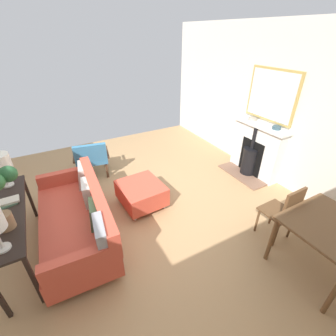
{
  "coord_description": "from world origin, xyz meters",
  "views": [
    {
      "loc": [
        1.01,
        2.88,
        2.6
      ],
      "look_at": [
        -0.45,
        0.22,
        0.8
      ],
      "focal_mm": 24.81,
      "sensor_mm": 36.0,
      "label": 1
    }
  ],
  "objects_px": {
    "mantel_bowl_far": "(277,127)",
    "book_stack": "(6,202)",
    "dining_table": "(330,232)",
    "dining_chair_near_fireplace": "(284,210)",
    "ottoman": "(141,193)",
    "armchair_accent": "(91,157)",
    "mantel_bowl_near": "(253,119)",
    "sofa": "(79,218)",
    "console_table": "(9,218)",
    "fireplace": "(255,152)"
  },
  "relations": [
    {
      "from": "mantel_bowl_far",
      "to": "book_stack",
      "type": "relative_size",
      "value": 0.54
    },
    {
      "from": "mantel_bowl_far",
      "to": "dining_table",
      "type": "bearing_deg",
      "value": 58.27
    },
    {
      "from": "dining_chair_near_fireplace",
      "to": "book_stack",
      "type": "bearing_deg",
      "value": -25.96
    },
    {
      "from": "ottoman",
      "to": "armchair_accent",
      "type": "distance_m",
      "value": 1.43
    },
    {
      "from": "mantel_bowl_far",
      "to": "armchair_accent",
      "type": "height_order",
      "value": "mantel_bowl_far"
    },
    {
      "from": "mantel_bowl_near",
      "to": "sofa",
      "type": "distance_m",
      "value": 3.63
    },
    {
      "from": "console_table",
      "to": "dining_chair_near_fireplace",
      "type": "distance_m",
      "value": 3.48
    },
    {
      "from": "dining_table",
      "to": "dining_chair_near_fireplace",
      "type": "distance_m",
      "value": 0.58
    },
    {
      "from": "mantel_bowl_near",
      "to": "mantel_bowl_far",
      "type": "bearing_deg",
      "value": 90.0
    },
    {
      "from": "console_table",
      "to": "ottoman",
      "type": "bearing_deg",
      "value": -172.35
    },
    {
      "from": "sofa",
      "to": "console_table",
      "type": "bearing_deg",
      "value": -0.6
    },
    {
      "from": "dining_table",
      "to": "book_stack",
      "type": "bearing_deg",
      "value": -33.65
    },
    {
      "from": "ottoman",
      "to": "dining_table",
      "type": "distance_m",
      "value": 2.64
    },
    {
      "from": "ottoman",
      "to": "dining_chair_near_fireplace",
      "type": "relative_size",
      "value": 0.87
    },
    {
      "from": "mantel_bowl_far",
      "to": "dining_chair_near_fireplace",
      "type": "bearing_deg",
      "value": 47.52
    },
    {
      "from": "fireplace",
      "to": "mantel_bowl_near",
      "type": "distance_m",
      "value": 0.66
    },
    {
      "from": "fireplace",
      "to": "console_table",
      "type": "xyz_separation_m",
      "value": [
        4.23,
        0.11,
        0.19
      ]
    },
    {
      "from": "sofa",
      "to": "mantel_bowl_near",
      "type": "bearing_deg",
      "value": -174.16
    },
    {
      "from": "fireplace",
      "to": "armchair_accent",
      "type": "relative_size",
      "value": 1.52
    },
    {
      "from": "sofa",
      "to": "ottoman",
      "type": "distance_m",
      "value": 1.08
    },
    {
      "from": "armchair_accent",
      "to": "console_table",
      "type": "xyz_separation_m",
      "value": [
        1.28,
        1.57,
        0.23
      ]
    },
    {
      "from": "mantel_bowl_far",
      "to": "dining_table",
      "type": "distance_m",
      "value": 2.11
    },
    {
      "from": "sofa",
      "to": "dining_chair_near_fireplace",
      "type": "distance_m",
      "value": 2.82
    },
    {
      "from": "armchair_accent",
      "to": "dining_table",
      "type": "distance_m",
      "value": 4.02
    },
    {
      "from": "ottoman",
      "to": "dining_table",
      "type": "height_order",
      "value": "dining_table"
    },
    {
      "from": "armchair_accent",
      "to": "dining_table",
      "type": "bearing_deg",
      "value": 118.33
    },
    {
      "from": "ottoman",
      "to": "book_stack",
      "type": "height_order",
      "value": "book_stack"
    },
    {
      "from": "mantel_bowl_near",
      "to": "dining_chair_near_fireplace",
      "type": "relative_size",
      "value": 0.18
    },
    {
      "from": "mantel_bowl_near",
      "to": "armchair_accent",
      "type": "xyz_separation_m",
      "value": [
        2.98,
        -1.22,
        -0.66
      ]
    },
    {
      "from": "book_stack",
      "to": "dining_table",
      "type": "xyz_separation_m",
      "value": [
        -3.19,
        2.12,
        -0.15
      ]
    },
    {
      "from": "mantel_bowl_near",
      "to": "sofa",
      "type": "height_order",
      "value": "mantel_bowl_near"
    },
    {
      "from": "sofa",
      "to": "armchair_accent",
      "type": "relative_size",
      "value": 2.54
    },
    {
      "from": "mantel_bowl_near",
      "to": "mantel_bowl_far",
      "type": "xyz_separation_m",
      "value": [
        0.0,
        0.57,
        0.01
      ]
    },
    {
      "from": "sofa",
      "to": "ottoman",
      "type": "xyz_separation_m",
      "value": [
        -1.04,
        -0.25,
        -0.1
      ]
    },
    {
      "from": "sofa",
      "to": "armchair_accent",
      "type": "bearing_deg",
      "value": -109.01
    },
    {
      "from": "mantel_bowl_far",
      "to": "book_stack",
      "type": "distance_m",
      "value": 4.3
    },
    {
      "from": "ottoman",
      "to": "fireplace",
      "type": "bearing_deg",
      "value": 176.94
    },
    {
      "from": "dining_table",
      "to": "ottoman",
      "type": "bearing_deg",
      "value": -57.42
    },
    {
      "from": "fireplace",
      "to": "dining_chair_near_fireplace",
      "type": "height_order",
      "value": "fireplace"
    },
    {
      "from": "dining_table",
      "to": "dining_chair_near_fireplace",
      "type": "height_order",
      "value": "dining_chair_near_fireplace"
    },
    {
      "from": "mantel_bowl_near",
      "to": "ottoman",
      "type": "distance_m",
      "value": 2.63
    },
    {
      "from": "mantel_bowl_far",
      "to": "dining_chair_near_fireplace",
      "type": "distance_m",
      "value": 1.7
    },
    {
      "from": "mantel_bowl_near",
      "to": "sofa",
      "type": "relative_size",
      "value": 0.08
    },
    {
      "from": "sofa",
      "to": "console_table",
      "type": "height_order",
      "value": "sofa"
    },
    {
      "from": "mantel_bowl_near",
      "to": "armchair_accent",
      "type": "height_order",
      "value": "mantel_bowl_near"
    },
    {
      "from": "ottoman",
      "to": "console_table",
      "type": "relative_size",
      "value": 0.47
    },
    {
      "from": "sofa",
      "to": "armchair_accent",
      "type": "xyz_separation_m",
      "value": [
        -0.54,
        -1.58,
        0.1
      ]
    },
    {
      "from": "mantel_bowl_far",
      "to": "sofa",
      "type": "xyz_separation_m",
      "value": [
        3.53,
        -0.21,
        -0.76
      ]
    },
    {
      "from": "armchair_accent",
      "to": "book_stack",
      "type": "height_order",
      "value": "book_stack"
    },
    {
      "from": "fireplace",
      "to": "ottoman",
      "type": "relative_size",
      "value": 1.53
    }
  ]
}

